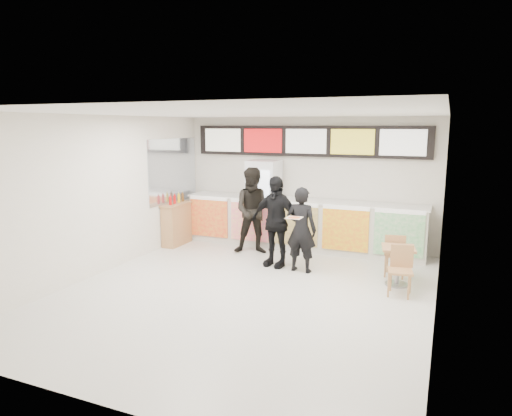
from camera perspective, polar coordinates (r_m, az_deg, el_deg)
The scene contains 15 objects.
floor at distance 7.92m, azimuth -1.23°, elevation -10.46°, with size 7.00×7.00×0.00m, color beige.
ceiling at distance 7.41m, azimuth -1.32°, elevation 11.80°, with size 7.00×7.00×0.00m, color white.
wall_back at distance 10.77m, azimuth 6.37°, elevation 3.26°, with size 6.00×6.00×0.00m, color silver.
wall_left at distance 9.15m, azimuth -18.69°, elevation 1.54°, with size 7.00×7.00×0.00m, color silver.
wall_right at distance 6.88m, azimuth 22.18°, elevation -1.41°, with size 7.00×7.00×0.00m, color silver.
service_counter at distance 10.54m, azimuth 5.64°, elevation -1.99°, with size 5.56×0.77×1.14m.
menu_board at distance 10.62m, azimuth 6.34°, elevation 8.31°, with size 5.50×0.14×0.70m.
drinks_fridge at distance 10.78m, azimuth 0.96°, elevation 0.66°, with size 0.70×0.67×2.00m.
mirror_panel at distance 11.05m, azimuth -10.29°, elevation 4.64°, with size 0.01×2.00×1.50m, color #B2B7BF.
customer_main at distance 8.81m, azimuth 5.67°, elevation -2.71°, with size 0.61×0.40×1.66m, color black.
customer_left at distance 10.02m, azimuth -0.19°, elevation -0.36°, with size 0.93×0.72×1.91m, color black.
customer_mid at distance 9.11m, azimuth 2.43°, elevation -1.69°, with size 1.07×0.45×1.83m, color black.
pizza_slice at distance 8.32m, azimuth 4.79°, elevation -1.17°, with size 0.36×0.36×0.02m.
cafe_table at distance 8.48m, azimuth 17.32°, elevation -6.08°, with size 0.65×1.46×0.83m.
condiment_ledge at distance 10.99m, azimuth -9.89°, elevation -1.92°, with size 0.36×0.89×1.19m.
Camera 1 is at (3.03, -6.76, 2.80)m, focal length 32.00 mm.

